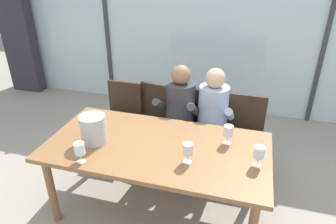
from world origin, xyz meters
TOP-DOWN VIEW (x-y plane):
  - ground at (0.00, 1.00)m, footprint 14.00×14.00m
  - window_glass_panel at (0.00, 2.39)m, footprint 7.13×0.03m
  - window_mullion_left at (-1.61, 2.37)m, footprint 0.06×0.06m
  - window_mullion_right at (1.61, 2.37)m, footprint 0.06×0.06m
  - hillside_vineyard at (0.00, 6.83)m, footprint 13.13×2.40m
  - curtain_heavy_drape at (-3.22, 2.21)m, footprint 0.56×0.20m
  - dining_table at (0.00, 0.00)m, footprint 1.93×0.99m
  - chair_near_curtain at (-0.73, 0.88)m, footprint 0.44×0.44m
  - chair_left_of_center at (-0.35, 0.92)m, footprint 0.50×0.50m
  - chair_center at (-0.00, 0.92)m, footprint 0.46×0.46m
  - chair_right_of_center at (0.36, 0.91)m, footprint 0.47×0.47m
  - chair_near_window_right at (0.71, 0.89)m, footprint 0.44×0.44m
  - person_charcoal_jacket at (-0.01, 0.77)m, footprint 0.48×0.62m
  - person_pale_blue_shirt at (0.36, 0.77)m, footprint 0.47×0.62m
  - ice_bucket_primary at (-0.55, -0.10)m, footprint 0.23×0.23m
  - tasting_bowl at (-0.77, 0.23)m, footprint 0.17×0.17m
  - wine_glass_by_left_taster at (-0.50, -0.40)m, footprint 0.08×0.08m
  - wine_glass_near_bucket at (0.59, 0.20)m, footprint 0.08×0.08m
  - wine_glass_center_pour at (0.31, -0.17)m, footprint 0.08×0.08m
  - wine_glass_by_right_taster at (0.85, -0.06)m, footprint 0.08×0.08m

SIDE VIEW (x-z plane):
  - ground at x=0.00m, z-range 0.00..0.00m
  - chair_near_curtain at x=-0.73m, z-range 0.07..0.95m
  - chair_left_of_center at x=-0.35m, z-range 0.07..0.95m
  - chair_center at x=0.00m, z-range 0.07..0.95m
  - chair_right_of_center at x=0.36m, z-range 0.07..0.95m
  - chair_near_window_right at x=0.71m, z-range 0.07..0.95m
  - dining_table at x=0.00m, z-range 0.29..1.04m
  - person_charcoal_jacket at x=-0.01m, z-range 0.09..1.28m
  - person_pale_blue_shirt at x=0.36m, z-range 0.09..1.28m
  - tasting_bowl at x=-0.77m, z-range 0.74..0.79m
  - wine_glass_by_left_taster at x=-0.50m, z-range 0.77..0.95m
  - wine_glass_center_pour at x=0.31m, z-range 0.77..0.95m
  - wine_glass_by_right_taster at x=0.85m, z-range 0.77..0.95m
  - wine_glass_near_bucket at x=0.59m, z-range 0.78..0.95m
  - ice_bucket_primary at x=-0.55m, z-range 0.75..1.00m
  - hillside_vineyard at x=0.00m, z-range 0.00..1.97m
  - window_glass_panel at x=0.00m, z-range 0.00..2.60m
  - window_mullion_left at x=-1.61m, z-range 0.00..2.60m
  - window_mullion_right at x=1.61m, z-range 0.00..2.60m
  - curtain_heavy_drape at x=-3.22m, z-range 0.00..2.60m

